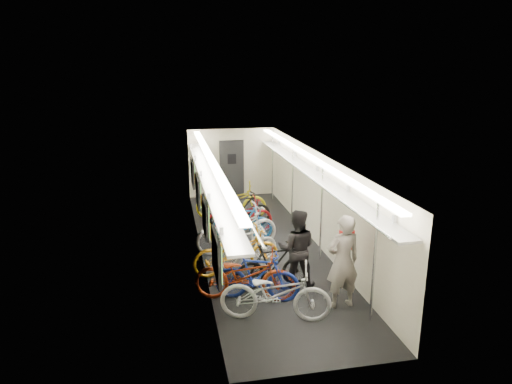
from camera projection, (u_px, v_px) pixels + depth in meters
name	position (u px, v px, depth m)	size (l,w,h in m)	color
train_car_shell	(241.00, 179.00, 11.81)	(10.00, 10.00, 10.00)	black
bicycle_0	(276.00, 293.00, 8.19)	(0.70, 2.01, 1.06)	#AAABAF
bicycle_1	(257.00, 276.00, 8.90)	(0.48, 1.70, 1.02)	navy
bicycle_2	(245.00, 275.00, 8.91)	(0.70, 2.00, 1.05)	maroon
bicycle_3	(274.00, 265.00, 9.42)	(0.47, 1.65, 0.99)	black
bicycle_4	(236.00, 251.00, 10.07)	(0.69, 1.98, 1.04)	orange
bicycle_5	(247.00, 246.00, 10.53)	(0.44, 1.56, 0.94)	white
bicycle_6	(237.00, 229.00, 11.35)	(0.75, 2.15, 1.13)	silver
bicycle_7	(243.00, 221.00, 12.14)	(0.45, 1.60, 0.96)	#1C5EA9
bicycle_8	(238.00, 216.00, 12.46)	(0.68, 1.94, 1.02)	maroon
bicycle_9	(240.00, 210.00, 12.89)	(0.51, 1.80, 1.08)	black
bicycle_10	(231.00, 201.00, 13.73)	(0.74, 2.12, 1.11)	gold
passenger_near	(343.00, 262.00, 8.58)	(0.67, 0.44, 1.84)	gray
passenger_mid	(297.00, 248.00, 9.42)	(0.81, 0.63, 1.67)	black
backpack	(347.00, 240.00, 8.67)	(0.26, 0.14, 0.38)	red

